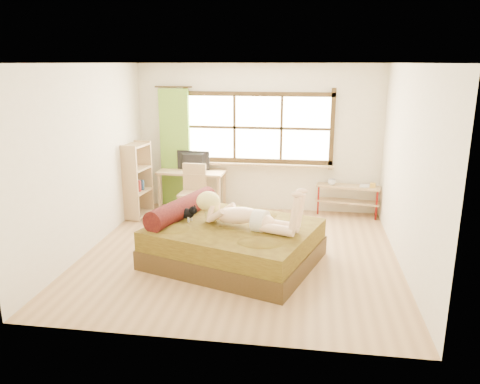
% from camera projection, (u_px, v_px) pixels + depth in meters
% --- Properties ---
extents(floor, '(4.50, 4.50, 0.00)m').
position_uv_depth(floor, '(240.00, 254.00, 6.86)').
color(floor, '#9E754C').
rests_on(floor, ground).
extents(ceiling, '(4.50, 4.50, 0.00)m').
position_uv_depth(ceiling, '(240.00, 63.00, 6.14)').
color(ceiling, white).
rests_on(ceiling, wall_back).
extents(wall_back, '(4.50, 0.00, 4.50)m').
position_uv_depth(wall_back, '(258.00, 139.00, 8.64)').
color(wall_back, silver).
rests_on(wall_back, floor).
extents(wall_front, '(4.50, 0.00, 4.50)m').
position_uv_depth(wall_front, '(205.00, 214.00, 4.35)').
color(wall_front, silver).
rests_on(wall_front, floor).
extents(wall_left, '(0.00, 4.50, 4.50)m').
position_uv_depth(wall_left, '(88.00, 159.00, 6.81)').
color(wall_left, silver).
rests_on(wall_left, floor).
extents(wall_right, '(0.00, 4.50, 4.50)m').
position_uv_depth(wall_right, '(408.00, 169.00, 6.18)').
color(wall_right, silver).
rests_on(wall_right, floor).
extents(window, '(2.80, 0.16, 1.46)m').
position_uv_depth(window, '(258.00, 130.00, 8.57)').
color(window, '#FFEDBF').
rests_on(window, wall_back).
extents(curtain, '(0.55, 0.10, 2.20)m').
position_uv_depth(curtain, '(175.00, 148.00, 8.80)').
color(curtain, '#539629').
rests_on(curtain, wall_back).
extents(bed, '(2.59, 2.32, 0.82)m').
position_uv_depth(bed, '(231.00, 241.00, 6.54)').
color(bed, '#2F220E').
rests_on(bed, floor).
extents(woman, '(1.57, 0.88, 0.65)m').
position_uv_depth(woman, '(244.00, 204.00, 6.30)').
color(woman, beige).
rests_on(woman, bed).
extents(kitten, '(0.35, 0.22, 0.26)m').
position_uv_depth(kitten, '(185.00, 212.00, 6.62)').
color(kitten, black).
rests_on(kitten, bed).
extents(desk, '(1.25, 0.62, 0.77)m').
position_uv_depth(desk, '(192.00, 176.00, 8.71)').
color(desk, tan).
rests_on(desk, floor).
extents(monitor, '(0.62, 0.11, 0.36)m').
position_uv_depth(monitor, '(192.00, 161.00, 8.68)').
color(monitor, black).
rests_on(monitor, desk).
extents(chair, '(0.45, 0.45, 0.96)m').
position_uv_depth(chair, '(193.00, 188.00, 8.38)').
color(chair, tan).
rests_on(chair, floor).
extents(pipe_shelf, '(1.16, 0.47, 0.64)m').
position_uv_depth(pipe_shelf, '(349.00, 194.00, 8.48)').
color(pipe_shelf, tan).
rests_on(pipe_shelf, floor).
extents(cup, '(0.15, 0.15, 0.11)m').
position_uv_depth(cup, '(332.00, 182.00, 8.47)').
color(cup, gray).
rests_on(cup, pipe_shelf).
extents(book, '(0.20, 0.25, 0.02)m').
position_uv_depth(book, '(360.00, 185.00, 8.41)').
color(book, gray).
rests_on(book, pipe_shelf).
extents(bookshelf, '(0.41, 0.62, 1.34)m').
position_uv_depth(bookshelf, '(137.00, 180.00, 8.35)').
color(bookshelf, tan).
rests_on(bookshelf, floor).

